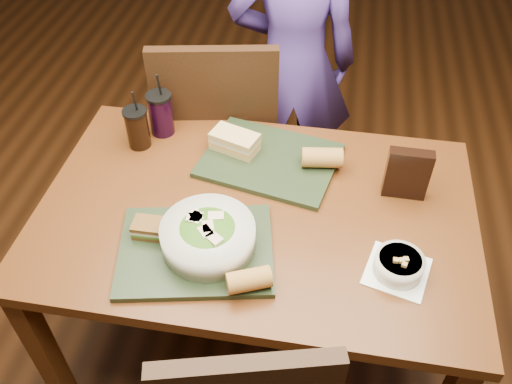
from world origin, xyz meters
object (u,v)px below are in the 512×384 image
tray_far (270,160)px  baguette_far (322,158)px  soup_bowl (399,265)px  diner (293,65)px  tray_near (196,250)px  salad_bowl (208,235)px  cup_berry (161,113)px  sandwich_far (235,141)px  dining_table (256,229)px  chair_far (224,138)px  cup_cola (137,128)px  baguette_near (249,280)px  sandwich_near (150,228)px  chip_bag (407,174)px

tray_far → baguette_far: 0.17m
soup_bowl → diner: bearing=111.3°
tray_near → soup_bowl: 0.55m
tray_near → salad_bowl: salad_bowl is taller
diner → cup_berry: bearing=47.6°
diner → sandwich_far: (-0.12, -0.62, 0.07)m
tray_far → dining_table: bearing=-92.4°
chair_far → salad_bowl: 0.76m
sandwich_far → cup_cola: 0.33m
salad_bowl → baguette_near: 0.18m
sandwich_far → sandwich_near: bearing=-111.5°
salad_bowl → soup_bowl: size_ratio=1.33×
dining_table → diner: (0.01, 0.87, 0.07)m
chair_far → diner: size_ratio=0.70×
tray_far → cup_cola: 0.45m
dining_table → chair_far: 0.59m
cup_berry → baguette_near: bearing=-55.8°
dining_table → tray_far: size_ratio=3.10×
salad_bowl → baguette_near: (0.13, -0.12, -0.02)m
dining_table → baguette_far: 0.31m
dining_table → sandwich_far: sandwich_far is taller
cup_berry → chip_bag: bearing=-12.3°
chair_far → baguette_far: (0.40, -0.33, 0.23)m
tray_near → baguette_far: size_ratio=3.30×
baguette_far → cup_berry: size_ratio=0.54×
tray_far → soup_bowl: soup_bowl is taller
chair_far → cup_cola: size_ratio=4.71×
soup_bowl → baguette_far: 0.44m
sandwich_near → baguette_near: size_ratio=0.83×
soup_bowl → chip_bag: 0.31m
tray_far → cup_berry: cup_berry is taller
baguette_near → baguette_far: baguette_far is taller
soup_bowl → baguette_far: bearing=122.0°
salad_bowl → sandwich_near: bearing=174.8°
tray_far → sandwich_far: sandwich_far is taller
salad_bowl → baguette_near: size_ratio=2.27×
cup_berry → sandwich_far: bearing=-14.6°
cup_berry → chip_bag: 0.83m
salad_bowl → cup_cola: bearing=129.3°
chip_bag → dining_table: bearing=-161.9°
sandwich_near → baguette_far: 0.58m
diner → baguette_near: diner is taller
baguette_near → sandwich_near: bearing=156.5°
sandwich_near → soup_bowl: bearing=-0.5°
baguette_near → tray_far: bearing=92.6°
tray_far → salad_bowl: 0.41m
chip_bag → baguette_far: bearing=164.8°
chair_far → baguette_near: size_ratio=9.01×
chair_far → sandwich_far: (0.11, -0.29, 0.23)m
sandwich_near → chip_bag: size_ratio=0.56×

